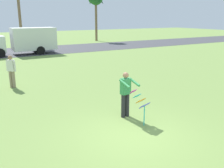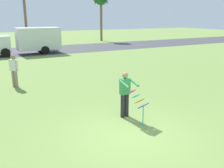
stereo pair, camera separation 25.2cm
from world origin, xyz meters
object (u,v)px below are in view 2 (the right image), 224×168
object	(u,v)px
palm_tree_centre_far	(101,0)
person_walker_near	(14,70)
person_kite_flyer	(125,93)
kite_held	(140,102)
parked_truck_white_box	(30,40)

from	to	relation	value
palm_tree_centre_far	person_walker_near	world-z (taller)	palm_tree_centre_far
person_kite_flyer	kite_held	size ratio (longest dim) A/B	1.42
person_kite_flyer	parked_truck_white_box	distance (m)	18.59
kite_held	palm_tree_centre_far	world-z (taller)	palm_tree_centre_far
parked_truck_white_box	palm_tree_centre_far	size ratio (longest dim) A/B	0.90
palm_tree_centre_far	person_walker_near	xyz separation A→B (m)	(-15.79, -21.63, -5.18)
person_walker_near	palm_tree_centre_far	bearing A→B (deg)	53.86
kite_held	parked_truck_white_box	size ratio (longest dim) A/B	0.18
person_kite_flyer	person_walker_near	bearing A→B (deg)	115.26
kite_held	person_walker_near	size ratio (longest dim) A/B	0.70
parked_truck_white_box	palm_tree_centre_far	distance (m)	16.44
person_walker_near	kite_held	bearing A→B (deg)	-66.90
person_kite_flyer	parked_truck_white_box	world-z (taller)	parked_truck_white_box
person_kite_flyer	palm_tree_centre_far	world-z (taller)	palm_tree_centre_far
person_kite_flyer	parked_truck_white_box	xyz separation A→B (m)	(0.17, 18.58, 0.46)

